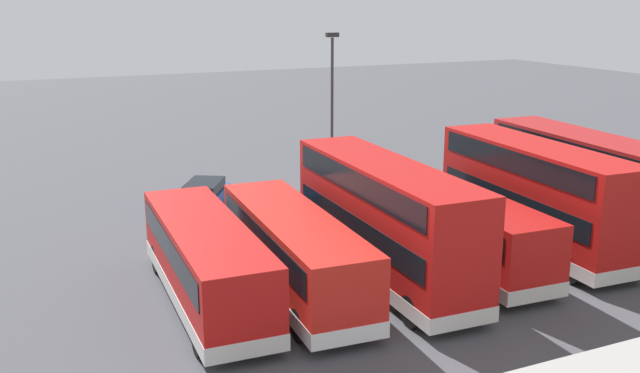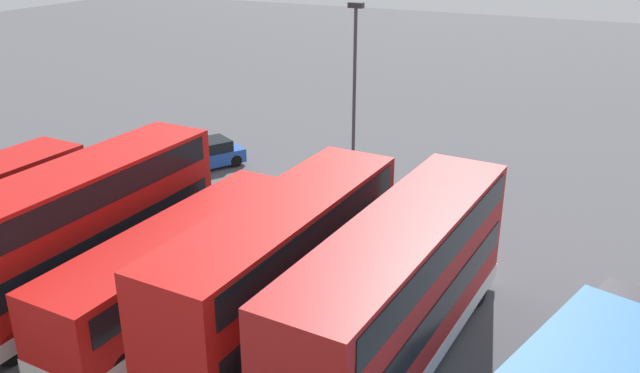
% 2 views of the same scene
% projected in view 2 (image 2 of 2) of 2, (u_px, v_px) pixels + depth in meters
% --- Properties ---
extents(ground_plane, '(140.00, 140.00, 0.00)m').
position_uv_depth(ground_plane, '(280.00, 199.00, 30.92)').
color(ground_plane, '#47474C').
extents(bus_double_decker_near_end, '(3.31, 11.67, 4.55)m').
position_uv_depth(bus_double_decker_near_end, '(400.00, 289.00, 18.61)').
color(bus_double_decker_near_end, '#A51919').
rests_on(bus_double_decker_near_end, ground).
extents(bus_double_decker_second, '(3.08, 10.69, 4.55)m').
position_uv_depth(bus_double_decker_second, '(283.00, 269.00, 19.69)').
color(bus_double_decker_second, '#B71411').
rests_on(bus_double_decker_second, ground).
extents(bus_single_deck_third, '(3.05, 10.90, 2.95)m').
position_uv_depth(bus_single_deck_third, '(180.00, 264.00, 21.68)').
color(bus_single_deck_third, '#B71411').
rests_on(bus_single_deck_third, ground).
extents(bus_double_decker_fourth, '(2.92, 11.17, 4.55)m').
position_uv_depth(bus_double_decker_fourth, '(83.00, 226.00, 22.42)').
color(bus_double_decker_fourth, '#B71411').
rests_on(bus_double_decker_fourth, ground).
extents(bus_single_deck_fifth, '(3.15, 10.53, 2.95)m').
position_uv_depth(bus_single_deck_fifth, '(15.00, 226.00, 24.37)').
color(bus_single_deck_fifth, red).
rests_on(bus_single_deck_fifth, ground).
extents(car_hatchback_silver, '(3.76, 4.71, 1.43)m').
position_uv_depth(car_hatchback_silver, '(202.00, 155.00, 34.56)').
color(car_hatchback_silver, '#1E479E').
rests_on(car_hatchback_silver, ground).
extents(lamp_post_tall, '(0.70, 0.30, 8.68)m').
position_uv_depth(lamp_post_tall, '(354.00, 83.00, 30.92)').
color(lamp_post_tall, '#38383D').
rests_on(lamp_post_tall, ground).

